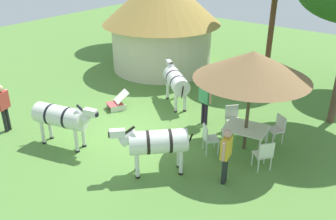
{
  "coord_description": "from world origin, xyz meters",
  "views": [
    {
      "loc": [
        7.5,
        -7.64,
        5.93
      ],
      "look_at": [
        1.21,
        0.49,
        1.0
      ],
      "focal_mm": 39.05,
      "sensor_mm": 36.0,
      "label": 1
    }
  ],
  "objects_px": {
    "patio_chair_east_end": "(232,117)",
    "striped_lounge_chair": "(118,102)",
    "zebra_by_umbrella": "(62,117)",
    "patio_chair_near_lawn": "(264,154)",
    "standing_watcher": "(3,104)",
    "zebra_toward_hut": "(156,142)",
    "patio_chair_near_hut": "(278,127)",
    "patio_chair_west_end": "(208,137)",
    "thatched_hut": "(161,17)",
    "guest_behind_table": "(226,152)",
    "patio_dining_table": "(246,130)",
    "shade_umbrella": "(253,65)",
    "zebra_nearest_camera": "(176,81)",
    "guest_beside_umbrella": "(205,98)"
  },
  "relations": [
    {
      "from": "patio_chair_near_lawn",
      "to": "patio_chair_east_end",
      "type": "xyz_separation_m",
      "value": [
        -1.78,
        1.47,
        0.0
      ]
    },
    {
      "from": "zebra_nearest_camera",
      "to": "standing_watcher",
      "type": "bearing_deg",
      "value": -173.02
    },
    {
      "from": "shade_umbrella",
      "to": "zebra_by_umbrella",
      "type": "relative_size",
      "value": 1.44
    },
    {
      "from": "thatched_hut",
      "to": "shade_umbrella",
      "type": "height_order",
      "value": "thatched_hut"
    },
    {
      "from": "thatched_hut",
      "to": "patio_chair_west_end",
      "type": "height_order",
      "value": "thatched_hut"
    },
    {
      "from": "striped_lounge_chair",
      "to": "zebra_toward_hut",
      "type": "height_order",
      "value": "zebra_toward_hut"
    },
    {
      "from": "guest_behind_table",
      "to": "zebra_by_umbrella",
      "type": "distance_m",
      "value": 5.05
    },
    {
      "from": "patio_chair_near_hut",
      "to": "zebra_toward_hut",
      "type": "xyz_separation_m",
      "value": [
        -1.95,
        -3.59,
        0.44
      ]
    },
    {
      "from": "patio_chair_near_lawn",
      "to": "standing_watcher",
      "type": "distance_m",
      "value": 8.33
    },
    {
      "from": "patio_dining_table",
      "to": "striped_lounge_chair",
      "type": "relative_size",
      "value": 1.46
    },
    {
      "from": "patio_chair_east_end",
      "to": "striped_lounge_chair",
      "type": "relative_size",
      "value": 0.95
    },
    {
      "from": "striped_lounge_chair",
      "to": "zebra_toward_hut",
      "type": "relative_size",
      "value": 0.54
    },
    {
      "from": "patio_chair_west_end",
      "to": "zebra_by_umbrella",
      "type": "height_order",
      "value": "zebra_by_umbrella"
    },
    {
      "from": "shade_umbrella",
      "to": "guest_behind_table",
      "type": "distance_m",
      "value": 2.57
    },
    {
      "from": "zebra_nearest_camera",
      "to": "guest_beside_umbrella",
      "type": "bearing_deg",
      "value": -73.45
    },
    {
      "from": "patio_chair_east_end",
      "to": "patio_dining_table",
      "type": "bearing_deg",
      "value": 90.0
    },
    {
      "from": "patio_dining_table",
      "to": "standing_watcher",
      "type": "relative_size",
      "value": 0.84
    },
    {
      "from": "patio_chair_near_hut",
      "to": "striped_lounge_chair",
      "type": "distance_m",
      "value": 5.88
    },
    {
      "from": "patio_chair_near_lawn",
      "to": "zebra_by_umbrella",
      "type": "xyz_separation_m",
      "value": [
        -5.42,
        -2.53,
        0.46
      ]
    },
    {
      "from": "patio_chair_west_end",
      "to": "guest_beside_umbrella",
      "type": "bearing_deg",
      "value": 168.7
    },
    {
      "from": "patio_chair_west_end",
      "to": "zebra_toward_hut",
      "type": "distance_m",
      "value": 1.9
    },
    {
      "from": "patio_chair_east_end",
      "to": "striped_lounge_chair",
      "type": "bearing_deg",
      "value": -34.08
    },
    {
      "from": "patio_dining_table",
      "to": "zebra_nearest_camera",
      "type": "xyz_separation_m",
      "value": [
        -3.63,
        1.35,
        0.31
      ]
    },
    {
      "from": "patio_chair_east_end",
      "to": "zebra_by_umbrella",
      "type": "relative_size",
      "value": 0.39
    },
    {
      "from": "shade_umbrella",
      "to": "zebra_nearest_camera",
      "type": "bearing_deg",
      "value": 159.65
    },
    {
      "from": "thatched_hut",
      "to": "guest_behind_table",
      "type": "bearing_deg",
      "value": -41.42
    },
    {
      "from": "striped_lounge_chair",
      "to": "patio_chair_near_lawn",
      "type": "bearing_deg",
      "value": -157.34
    },
    {
      "from": "patio_dining_table",
      "to": "zebra_toward_hut",
      "type": "xyz_separation_m",
      "value": [
        -1.34,
        -2.61,
        0.3
      ]
    },
    {
      "from": "guest_behind_table",
      "to": "zebra_nearest_camera",
      "type": "relative_size",
      "value": 0.81
    },
    {
      "from": "zebra_by_umbrella",
      "to": "patio_chair_near_lawn",
      "type": "bearing_deg",
      "value": 100.42
    },
    {
      "from": "thatched_hut",
      "to": "shade_umbrella",
      "type": "xyz_separation_m",
      "value": [
        6.75,
        -4.41,
        0.22
      ]
    },
    {
      "from": "patio_chair_near_lawn",
      "to": "patio_chair_west_end",
      "type": "bearing_deg",
      "value": 132.24
    },
    {
      "from": "guest_beside_umbrella",
      "to": "zebra_by_umbrella",
      "type": "relative_size",
      "value": 0.72
    },
    {
      "from": "patio_chair_east_end",
      "to": "guest_behind_table",
      "type": "distance_m",
      "value": 2.93
    },
    {
      "from": "patio_chair_near_hut",
      "to": "thatched_hut",
      "type": "bearing_deg",
      "value": 6.82
    },
    {
      "from": "shade_umbrella",
      "to": "guest_beside_umbrella",
      "type": "relative_size",
      "value": 2.0
    },
    {
      "from": "guest_beside_umbrella",
      "to": "guest_behind_table",
      "type": "relative_size",
      "value": 1.04
    },
    {
      "from": "standing_watcher",
      "to": "zebra_toward_hut",
      "type": "distance_m",
      "value": 5.59
    },
    {
      "from": "thatched_hut",
      "to": "patio_dining_table",
      "type": "xyz_separation_m",
      "value": [
        6.75,
        -4.41,
        -1.81
      ]
    },
    {
      "from": "patio_chair_west_end",
      "to": "zebra_by_umbrella",
      "type": "distance_m",
      "value": 4.44
    },
    {
      "from": "patio_chair_east_end",
      "to": "zebra_nearest_camera",
      "type": "distance_m",
      "value": 2.86
    },
    {
      "from": "shade_umbrella",
      "to": "standing_watcher",
      "type": "relative_size",
      "value": 2.02
    },
    {
      "from": "patio_chair_near_hut",
      "to": "patio_chair_east_end",
      "type": "height_order",
      "value": "same"
    },
    {
      "from": "striped_lounge_chair",
      "to": "patio_chair_east_end",
      "type": "bearing_deg",
      "value": -139.46
    },
    {
      "from": "shade_umbrella",
      "to": "patio_dining_table",
      "type": "distance_m",
      "value": 2.03
    },
    {
      "from": "guest_beside_umbrella",
      "to": "zebra_by_umbrella",
      "type": "xyz_separation_m",
      "value": [
        -2.65,
        -3.86,
        -0.01
      ]
    },
    {
      "from": "shade_umbrella",
      "to": "patio_chair_east_end",
      "type": "bearing_deg",
      "value": 138.27
    },
    {
      "from": "patio_chair_east_end",
      "to": "striped_lounge_chair",
      "type": "height_order",
      "value": "patio_chair_east_end"
    },
    {
      "from": "thatched_hut",
      "to": "standing_watcher",
      "type": "height_order",
      "value": "thatched_hut"
    },
    {
      "from": "guest_behind_table",
      "to": "zebra_by_umbrella",
      "type": "xyz_separation_m",
      "value": [
        -4.86,
        -1.37,
        0.03
      ]
    }
  ]
}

